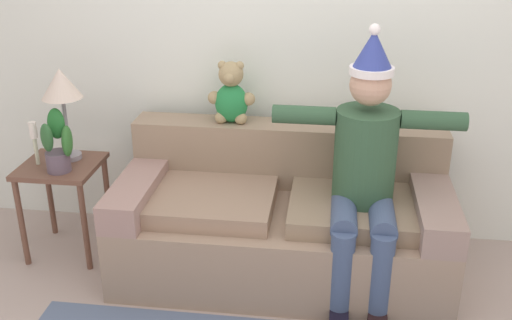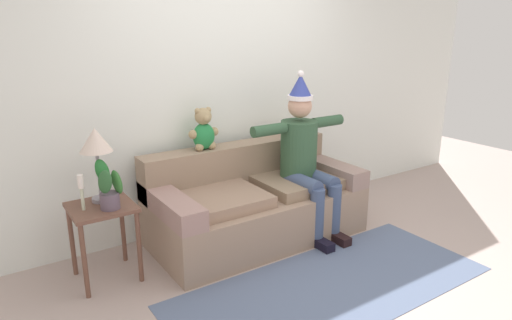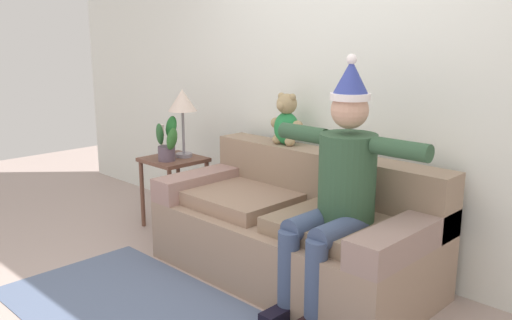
{
  "view_description": "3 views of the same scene",
  "coord_description": "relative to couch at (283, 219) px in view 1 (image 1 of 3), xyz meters",
  "views": [
    {
      "loc": [
        0.25,
        -2.15,
        2.07
      ],
      "look_at": [
        -0.14,
        0.85,
        0.77
      ],
      "focal_mm": 42.46,
      "sensor_mm": 36.0,
      "label": 1
    },
    {
      "loc": [
        -2.14,
        -2.22,
        1.88
      ],
      "look_at": [
        -0.07,
        0.88,
        0.78
      ],
      "focal_mm": 31.75,
      "sensor_mm": 36.0,
      "label": 2
    },
    {
      "loc": [
        2.24,
        -1.63,
        1.61
      ],
      "look_at": [
        -0.13,
        0.76,
        0.83
      ],
      "focal_mm": 37.96,
      "sensor_mm": 36.0,
      "label": 3
    }
  ],
  "objects": [
    {
      "name": "potted_plant",
      "position": [
        -1.32,
        -0.08,
        0.44
      ],
      "size": [
        0.21,
        0.24,
        0.37
      ],
      "color": "#5D4D5C",
      "rests_on": "side_table"
    },
    {
      "name": "table_lamp",
      "position": [
        -1.33,
        0.1,
        0.73
      ],
      "size": [
        0.24,
        0.24,
        0.57
      ],
      "color": "gray",
      "rests_on": "side_table"
    },
    {
      "name": "couch",
      "position": [
        0.0,
        0.0,
        0.0
      ],
      "size": [
        1.9,
        0.92,
        0.82
      ],
      "color": "gray",
      "rests_on": "ground_plane"
    },
    {
      "name": "person_seated",
      "position": [
        0.45,
        -0.16,
        0.44
      ],
      "size": [
        1.02,
        0.77,
        1.51
      ],
      "color": "#305137",
      "rests_on": "ground_plane"
    },
    {
      "name": "candle_tall",
      "position": [
        -1.49,
        -0.01,
        0.45
      ],
      "size": [
        0.04,
        0.04,
        0.27
      ],
      "color": "beige",
      "rests_on": "side_table"
    },
    {
      "name": "side_table",
      "position": [
        -1.36,
        0.01,
        0.17
      ],
      "size": [
        0.46,
        0.45,
        0.6
      ],
      "color": "brown",
      "rests_on": "ground_plane"
    },
    {
      "name": "teddy_bear",
      "position": [
        -0.35,
        0.28,
        0.67
      ],
      "size": [
        0.29,
        0.17,
        0.38
      ],
      "color": "#248242",
      "rests_on": "couch"
    },
    {
      "name": "back_wall",
      "position": [
        0.0,
        0.54,
        1.03
      ],
      "size": [
        7.0,
        0.1,
        2.7
      ],
      "primitive_type": "cube",
      "color": "white",
      "rests_on": "ground_plane"
    }
  ]
}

